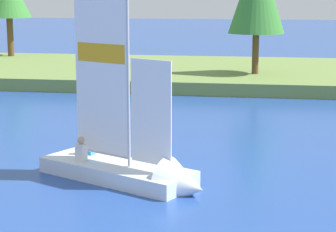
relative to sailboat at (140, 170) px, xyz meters
The scene contains 2 objects.
shore_bank 20.12m from the sailboat, 86.64° to the left, with size 80.00×12.26×0.64m, color olive.
sailboat is the anchor object (origin of this frame).
Camera 1 is at (1.98, -8.10, 4.98)m, focal length 67.90 mm.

